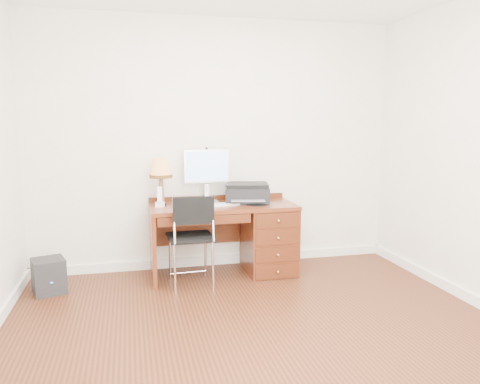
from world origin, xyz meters
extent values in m
plane|color=#3B1B0D|center=(0.00, 0.00, 0.00)|extent=(4.00, 4.00, 0.00)
plane|color=white|center=(0.00, 1.75, 1.35)|extent=(4.00, 0.00, 4.00)
cube|color=white|center=(0.00, 1.74, 0.05)|extent=(4.00, 0.03, 0.10)
cube|color=white|center=(1.99, 0.00, 0.05)|extent=(0.03, 3.50, 0.10)
cube|color=maroon|center=(0.00, 1.40, 0.73)|extent=(1.50, 0.65, 0.04)
cube|color=maroon|center=(0.50, 1.40, 0.35)|extent=(0.50, 0.61, 0.71)
cube|color=maroon|center=(-0.73, 1.40, 0.35)|extent=(0.04, 0.61, 0.71)
cube|color=#512110|center=(-0.24, 1.69, 0.46)|extent=(0.96, 0.03, 0.39)
cube|color=#512110|center=(-0.24, 1.09, 0.66)|extent=(0.91, 0.03, 0.09)
sphere|color=#BF8C3F|center=(0.50, 1.06, 0.35)|extent=(0.03, 0.03, 0.03)
cube|color=silver|center=(-0.13, 1.57, 0.76)|extent=(0.22, 0.17, 0.01)
cube|color=silver|center=(-0.13, 1.62, 0.85)|extent=(0.05, 0.03, 0.18)
cube|color=silver|center=(-0.13, 1.60, 1.14)|extent=(0.49, 0.06, 0.35)
cube|color=#4C8CF2|center=(-0.13, 1.58, 1.14)|extent=(0.45, 0.03, 0.31)
cube|color=white|center=(-0.01, 1.36, 0.76)|extent=(0.47, 0.20, 0.02)
cylinder|color=black|center=(0.35, 1.33, 0.75)|extent=(0.24, 0.24, 0.01)
ellipsoid|color=white|center=(0.35, 1.33, 0.78)|extent=(0.11, 0.07, 0.04)
cube|color=black|center=(0.28, 1.48, 0.83)|extent=(0.52, 0.44, 0.16)
cube|color=black|center=(0.28, 1.48, 0.93)|extent=(0.50, 0.42, 0.04)
cylinder|color=black|center=(-0.62, 1.52, 0.76)|extent=(0.10, 0.10, 0.02)
cone|color=brown|center=(-0.62, 1.52, 0.91)|extent=(0.06, 0.06, 0.28)
cone|color=#DA8B45|center=(-0.62, 1.52, 1.14)|extent=(0.23, 0.23, 0.18)
cylinder|color=#593814|center=(-0.62, 1.52, 1.05)|extent=(0.23, 0.23, 0.04)
cube|color=white|center=(-0.65, 1.43, 0.77)|extent=(0.10, 0.10, 0.04)
cube|color=white|center=(-0.65, 1.43, 0.87)|extent=(0.05, 0.07, 0.16)
cylinder|color=black|center=(0.30, 1.53, 0.80)|extent=(0.07, 0.07, 0.09)
cube|color=black|center=(-0.38, 1.15, 0.48)|extent=(0.45, 0.45, 0.03)
cube|color=black|center=(-0.38, 0.95, 0.79)|extent=(0.39, 0.04, 0.26)
cylinder|color=silver|center=(-0.56, 1.34, 0.24)|extent=(0.02, 0.02, 0.48)
cylinder|color=silver|center=(-0.19, 1.34, 0.24)|extent=(0.02, 0.02, 0.48)
cylinder|color=silver|center=(-0.56, 0.97, 0.24)|extent=(0.02, 0.02, 0.48)
cylinder|color=silver|center=(-0.19, 0.97, 0.24)|extent=(0.02, 0.02, 0.48)
cylinder|color=silver|center=(-0.56, 0.95, 0.70)|extent=(0.02, 0.02, 0.43)
cylinder|color=silver|center=(-0.19, 0.95, 0.70)|extent=(0.02, 0.02, 0.43)
cube|color=black|center=(-1.71, 1.24, 0.16)|extent=(0.35, 0.35, 0.33)
camera|label=1|loc=(-0.93, -3.30, 1.62)|focal=35.00mm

